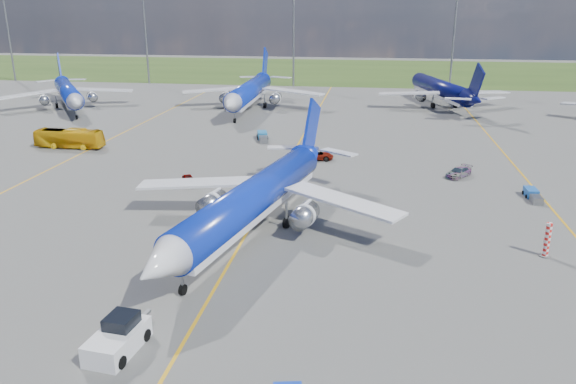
# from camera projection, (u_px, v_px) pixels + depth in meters

# --- Properties ---
(ground) EXTENTS (400.00, 400.00, 0.00)m
(ground) POSITION_uv_depth(u_px,v_px,m) (221.00, 278.00, 43.54)
(ground) COLOR #52524F
(ground) RESTS_ON ground
(grass_strip) EXTENTS (400.00, 80.00, 0.01)m
(grass_strip) POSITION_uv_depth(u_px,v_px,m) (341.00, 71.00, 184.30)
(grass_strip) COLOR #2D4719
(grass_strip) RESTS_ON ground
(taxiway_lines) EXTENTS (60.25, 160.00, 0.02)m
(taxiway_lines) POSITION_uv_depth(u_px,v_px,m) (281.00, 176.00, 69.51)
(taxiway_lines) COLOR orange
(taxiway_lines) RESTS_ON ground
(floodlight_masts) EXTENTS (202.20, 0.50, 22.70)m
(floodlight_masts) POSITION_uv_depth(u_px,v_px,m) (372.00, 38.00, 141.39)
(floodlight_masts) COLOR slate
(floodlight_masts) RESTS_ON ground
(warning_post) EXTENTS (0.50, 0.50, 3.00)m
(warning_post) POSITION_uv_depth(u_px,v_px,m) (547.00, 240.00, 46.86)
(warning_post) COLOR red
(warning_post) RESTS_ON ground
(bg_jet_nw) EXTENTS (44.82, 47.17, 9.84)m
(bg_jet_nw) POSITION_uv_depth(u_px,v_px,m) (70.00, 109.00, 115.30)
(bg_jet_nw) COLOR #0B24A1
(bg_jet_nw) RESTS_ON ground
(bg_jet_nnw) EXTENTS (32.28, 42.05, 10.90)m
(bg_jet_nnw) POSITION_uv_depth(u_px,v_px,m) (250.00, 110.00, 114.43)
(bg_jet_nnw) COLOR #0B24A1
(bg_jet_nnw) RESTS_ON ground
(bg_jet_n) EXTENTS (38.71, 45.32, 10.22)m
(bg_jet_n) POSITION_uv_depth(u_px,v_px,m) (439.00, 106.00, 119.21)
(bg_jet_n) COLOR #080B45
(bg_jet_n) RESTS_ON ground
(main_airliner) EXTENTS (36.29, 43.16, 9.92)m
(main_airliner) POSITION_uv_depth(u_px,v_px,m) (254.00, 233.00, 52.20)
(main_airliner) COLOR #0B24A1
(main_airliner) RESTS_ON ground
(pushback_tug) EXTENTS (2.79, 6.30, 2.10)m
(pushback_tug) POSITION_uv_depth(u_px,v_px,m) (118.00, 338.00, 34.19)
(pushback_tug) COLOR silver
(pushback_tug) RESTS_ON ground
(apron_bus) EXTENTS (10.29, 2.49, 2.86)m
(apron_bus) POSITION_uv_depth(u_px,v_px,m) (69.00, 138.00, 83.22)
(apron_bus) COLOR #E4AA0D
(apron_bus) RESTS_ON ground
(service_car_a) EXTENTS (2.60, 3.59, 1.14)m
(service_car_a) POSITION_uv_depth(u_px,v_px,m) (188.00, 180.00, 66.12)
(service_car_a) COLOR #999999
(service_car_a) RESTS_ON ground
(service_car_b) EXTENTS (4.84, 2.56, 1.30)m
(service_car_b) POSITION_uv_depth(u_px,v_px,m) (316.00, 155.00, 76.96)
(service_car_b) COLOR #999999
(service_car_b) RESTS_ON ground
(service_car_c) EXTENTS (3.87, 4.37, 1.21)m
(service_car_c) POSITION_uv_depth(u_px,v_px,m) (459.00, 172.00, 69.17)
(service_car_c) COLOR #999999
(service_car_c) RESTS_ON ground
(baggage_tug_w) EXTENTS (1.24, 4.19, 0.94)m
(baggage_tug_w) POSITION_uv_depth(u_px,v_px,m) (533.00, 195.00, 61.34)
(baggage_tug_w) COLOR #1B53A6
(baggage_tug_w) RESTS_ON ground
(baggage_tug_c) EXTENTS (2.56, 5.19, 1.13)m
(baggage_tug_c) POSITION_uv_depth(u_px,v_px,m) (263.00, 137.00, 88.44)
(baggage_tug_c) COLOR #1C6BA8
(baggage_tug_c) RESTS_ON ground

